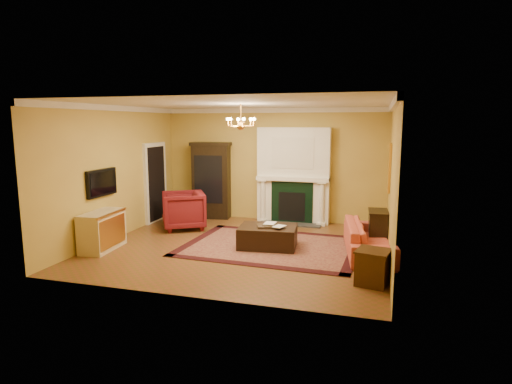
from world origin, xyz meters
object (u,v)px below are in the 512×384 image
at_px(pedestal_table, 172,211).
at_px(end_table, 373,268).
at_px(wingback_armchair, 183,208).
at_px(console_table, 378,229).
at_px(china_cabinet, 212,182).
at_px(leather_ottoman, 268,236).
at_px(commode, 102,231).
at_px(coral_sofa, 369,234).

distance_m(pedestal_table, end_table, 5.83).
relative_size(wingback_armchair, pedestal_table, 1.59).
height_order(end_table, console_table, console_table).
distance_m(china_cabinet, wingback_armchair, 1.47).
bearing_deg(wingback_armchair, china_cabinet, 141.10).
relative_size(wingback_armchair, console_table, 1.40).
bearing_deg(end_table, china_cabinet, 138.10).
relative_size(wingback_armchair, leather_ottoman, 0.86).
bearing_deg(pedestal_table, wingback_armchair, -33.04).
bearing_deg(end_table, pedestal_table, 150.40).
bearing_deg(pedestal_table, commode, -99.00).
bearing_deg(console_table, commode, -164.33).
bearing_deg(console_table, pedestal_table, 171.09).
xyz_separation_m(pedestal_table, coral_sofa, (4.96, -1.21, 0.05)).
relative_size(pedestal_table, leather_ottoman, 0.54).
bearing_deg(wingback_armchair, end_table, 30.58).
distance_m(end_table, console_table, 2.40).
relative_size(commode, end_table, 1.93).
height_order(wingback_armchair, end_table, wingback_armchair).
bearing_deg(china_cabinet, leather_ottoman, -53.61).
height_order(wingback_armchair, console_table, wingback_armchair).
height_order(wingback_armchair, commode, wingback_armchair).
bearing_deg(leather_ottoman, pedestal_table, 149.45).
xyz_separation_m(china_cabinet, console_table, (4.46, -1.55, -0.64)).
bearing_deg(commode, wingback_armchair, 63.69).
xyz_separation_m(end_table, leather_ottoman, (-2.17, 1.57, -0.04)).
xyz_separation_m(china_cabinet, leather_ottoman, (2.23, -2.38, -0.76)).
height_order(coral_sofa, console_table, coral_sofa).
xyz_separation_m(china_cabinet, pedestal_table, (-0.67, -1.07, -0.63)).
relative_size(pedestal_table, end_table, 1.16).
xyz_separation_m(coral_sofa, leather_ottoman, (-2.06, -0.10, -0.19)).
bearing_deg(commode, leather_ottoman, 14.01).
bearing_deg(pedestal_table, console_table, -5.40).
bearing_deg(end_table, leather_ottoman, 144.14).
xyz_separation_m(commode, end_table, (5.45, -0.48, -0.12)).
height_order(pedestal_table, end_table, pedestal_table).
bearing_deg(wingback_armchair, coral_sofa, 48.46).
distance_m(wingback_armchair, console_table, 4.67).
bearing_deg(end_table, coral_sofa, 93.68).
relative_size(china_cabinet, console_table, 2.74).
bearing_deg(coral_sofa, wingback_armchair, 70.78).
height_order(console_table, leather_ottoman, console_table).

